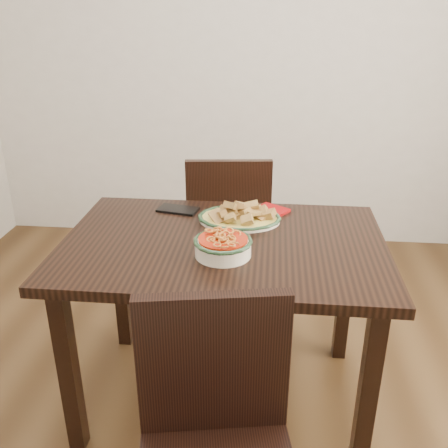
# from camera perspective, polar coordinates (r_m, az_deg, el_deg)

# --- Properties ---
(floor) EXTENTS (3.50, 3.50, 0.00)m
(floor) POSITION_cam_1_polar(r_m,az_deg,el_deg) (2.26, -1.39, -20.24)
(floor) COLOR #3B2612
(floor) RESTS_ON ground
(wall_back) EXTENTS (3.50, 0.10, 2.60)m
(wall_back) POSITION_cam_1_polar(r_m,az_deg,el_deg) (3.38, 2.23, 19.15)
(wall_back) COLOR beige
(wall_back) RESTS_ON ground
(dining_table) EXTENTS (1.22, 0.82, 0.75)m
(dining_table) POSITION_cam_1_polar(r_m,az_deg,el_deg) (1.94, -0.06, -4.47)
(dining_table) COLOR black
(dining_table) RESTS_ON ground
(chair_far) EXTENTS (0.46, 0.46, 0.89)m
(chair_far) POSITION_cam_1_polar(r_m,az_deg,el_deg) (2.64, 0.48, -0.22)
(chair_far) COLOR black
(chair_far) RESTS_ON ground
(chair_near) EXTENTS (0.49, 0.49, 0.89)m
(chair_near) POSITION_cam_1_polar(r_m,az_deg,el_deg) (1.46, -0.89, -23.54)
(chair_near) COLOR black
(chair_near) RESTS_ON ground
(fish_plate) EXTENTS (0.34, 0.26, 0.11)m
(fish_plate) POSITION_cam_1_polar(r_m,az_deg,el_deg) (2.05, 1.79, 1.51)
(fish_plate) COLOR white
(fish_plate) RESTS_ON dining_table
(noodle_bowl) EXTENTS (0.21, 0.21, 0.08)m
(noodle_bowl) POSITION_cam_1_polar(r_m,az_deg,el_deg) (1.77, -0.12, -2.31)
(noodle_bowl) COLOR white
(noodle_bowl) RESTS_ON dining_table
(smartphone) EXTENTS (0.19, 0.12, 0.01)m
(smartphone) POSITION_cam_1_polar(r_m,az_deg,el_deg) (2.18, -5.29, 1.66)
(smartphone) COLOR black
(smartphone) RESTS_ON dining_table
(napkin) EXTENTS (0.17, 0.17, 0.01)m
(napkin) POSITION_cam_1_polar(r_m,az_deg,el_deg) (2.17, 5.38, 1.57)
(napkin) COLOR #960A0B
(napkin) RESTS_ON dining_table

